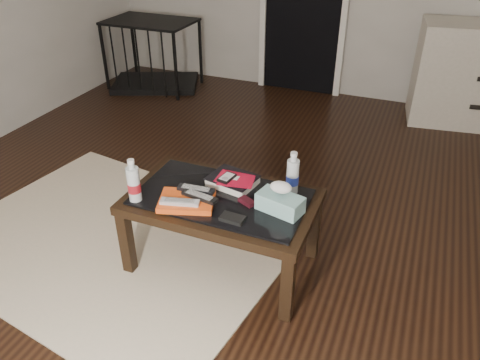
# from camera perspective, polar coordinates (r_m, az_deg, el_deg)

# --- Properties ---
(ground) EXTENTS (5.00, 5.00, 0.00)m
(ground) POSITION_cam_1_polar(r_m,az_deg,el_deg) (3.07, 1.54, -5.07)
(ground) COLOR black
(ground) RESTS_ON ground
(coffee_table) EXTENTS (1.00, 0.60, 0.46)m
(coffee_table) POSITION_cam_1_polar(r_m,az_deg,el_deg) (2.52, -2.22, -3.18)
(coffee_table) COLOR black
(coffee_table) RESTS_ON ground
(rug) EXTENTS (2.21, 1.80, 0.01)m
(rug) POSITION_cam_1_polar(r_m,az_deg,el_deg) (3.00, -14.97, -7.19)
(rug) COLOR #BAAB90
(rug) RESTS_ON ground
(pet_crate) EXTENTS (1.06, 0.90, 0.71)m
(pet_crate) POSITION_cam_1_polar(r_m,az_deg,el_deg) (5.34, -10.42, 13.56)
(pet_crate) COLOR black
(pet_crate) RESTS_ON ground
(magazines) EXTENTS (0.33, 0.29, 0.03)m
(magazines) POSITION_cam_1_polar(r_m,az_deg,el_deg) (2.43, -6.50, -2.55)
(magazines) COLOR #EC5016
(magazines) RESTS_ON coffee_table
(remote_silver) EXTENTS (0.21, 0.10, 0.02)m
(remote_silver) POSITION_cam_1_polar(r_m,az_deg,el_deg) (2.39, -7.36, -2.64)
(remote_silver) COLOR #AEAEB3
(remote_silver) RESTS_ON magazines
(remote_black_front) EXTENTS (0.21, 0.08, 0.02)m
(remote_black_front) POSITION_cam_1_polar(r_m,az_deg,el_deg) (2.42, -4.95, -1.97)
(remote_black_front) COLOR black
(remote_black_front) RESTS_ON magazines
(remote_black_back) EXTENTS (0.20, 0.07, 0.02)m
(remote_black_back) POSITION_cam_1_polar(r_m,az_deg,el_deg) (2.48, -5.38, -1.11)
(remote_black_back) COLOR black
(remote_black_back) RESTS_ON magazines
(textbook) EXTENTS (0.28, 0.24, 0.05)m
(textbook) POSITION_cam_1_polar(r_m,az_deg,el_deg) (2.57, -0.90, -0.07)
(textbook) COLOR black
(textbook) RESTS_ON coffee_table
(dvd_mailers) EXTENTS (0.19, 0.14, 0.01)m
(dvd_mailers) POSITION_cam_1_polar(r_m,az_deg,el_deg) (2.54, -0.71, 0.24)
(dvd_mailers) COLOR #AE0B25
(dvd_mailers) RESTS_ON textbook
(ipod) EXTENTS (0.08, 0.11, 0.02)m
(ipod) POSITION_cam_1_polar(r_m,az_deg,el_deg) (2.53, -1.61, 0.30)
(ipod) COLOR black
(ipod) RESTS_ON dvd_mailers
(flip_phone) EXTENTS (0.10, 0.08, 0.02)m
(flip_phone) POSITION_cam_1_polar(r_m,az_deg,el_deg) (2.42, 0.86, -2.64)
(flip_phone) COLOR black
(flip_phone) RESTS_ON coffee_table
(wallet) EXTENTS (0.12, 0.08, 0.02)m
(wallet) POSITION_cam_1_polar(r_m,az_deg,el_deg) (2.30, -0.93, -4.70)
(wallet) COLOR black
(wallet) RESTS_ON coffee_table
(water_bottle_left) EXTENTS (0.08, 0.08, 0.24)m
(water_bottle_left) POSITION_cam_1_polar(r_m,az_deg,el_deg) (2.45, -12.88, -0.01)
(water_bottle_left) COLOR silver
(water_bottle_left) RESTS_ON coffee_table
(water_bottle_right) EXTENTS (0.07, 0.07, 0.24)m
(water_bottle_right) POSITION_cam_1_polar(r_m,az_deg,el_deg) (2.47, 6.45, 0.92)
(water_bottle_right) COLOR silver
(water_bottle_right) RESTS_ON coffee_table
(tissue_box) EXTENTS (0.25, 0.17, 0.09)m
(tissue_box) POSITION_cam_1_polar(r_m,az_deg,el_deg) (2.36, 4.91, -2.84)
(tissue_box) COLOR teal
(tissue_box) RESTS_ON coffee_table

